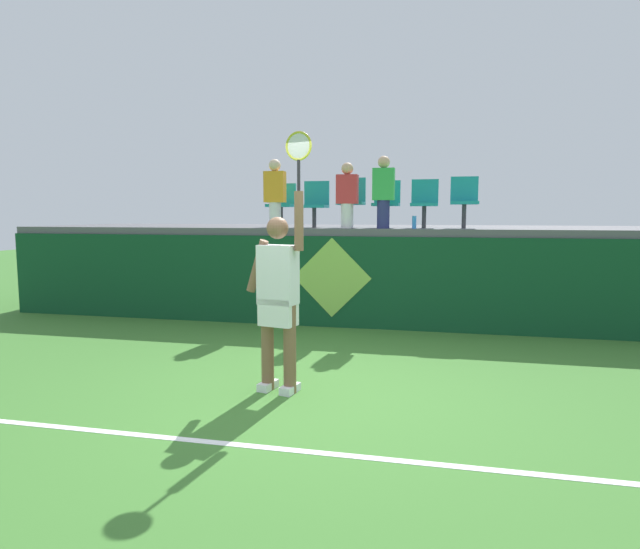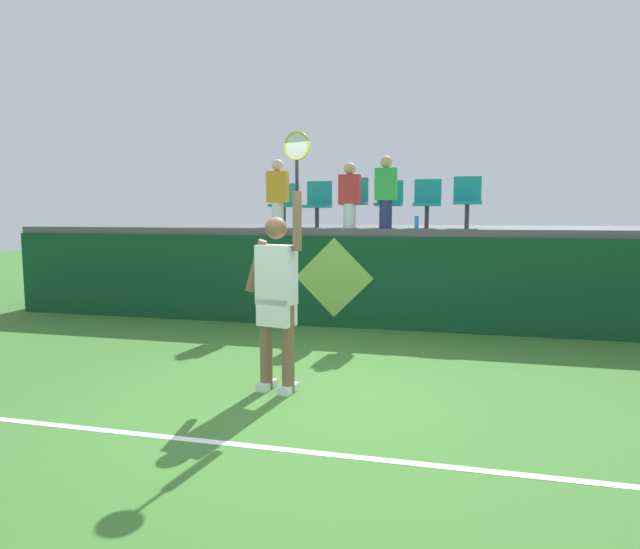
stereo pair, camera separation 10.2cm
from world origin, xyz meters
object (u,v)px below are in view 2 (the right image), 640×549
object	(u,v)px
stadium_chair_0	(285,202)
tennis_ball	(275,382)
spectator_1	(386,191)
water_bottle	(417,222)
tennis_player	(277,294)
stadium_chair_2	(354,199)
stadium_chair_5	(467,199)
spectator_0	(350,194)
stadium_chair_1	(318,202)
spectator_2	(278,192)
stadium_chair_4	(427,201)
stadium_chair_3	(389,201)

from	to	relation	value
stadium_chair_0	tennis_ball	bearing A→B (deg)	-74.29
spectator_1	water_bottle	bearing A→B (deg)	-5.12
tennis_player	spectator_1	world-z (taller)	spectator_1
stadium_chair_2	stadium_chair_5	bearing A→B (deg)	-0.03
tennis_ball	stadium_chair_5	world-z (taller)	stadium_chair_5
tennis_player	stadium_chair_0	size ratio (longest dim) A/B	3.41
spectator_0	tennis_player	bearing A→B (deg)	-91.13
stadium_chair_1	spectator_2	xyz separation A→B (m)	(-0.59, -0.41, 0.16)
stadium_chair_4	tennis_ball	bearing A→B (deg)	-109.88
water_bottle	stadium_chair_1	bearing A→B (deg)	163.52
spectator_2	stadium_chair_4	bearing A→B (deg)	9.44
stadium_chair_1	spectator_0	bearing A→B (deg)	-34.41
stadium_chair_3	stadium_chair_5	size ratio (longest dim) A/B	0.94
tennis_ball	stadium_chair_1	xyz separation A→B (m)	(-0.47, 3.81, 1.98)
stadium_chair_5	spectator_0	distance (m)	1.90
water_bottle	stadium_chair_5	distance (m)	0.99
spectator_2	stadium_chair_5	bearing A→B (deg)	7.53
tennis_player	spectator_0	size ratio (longest dim) A/B	2.47
tennis_ball	stadium_chair_1	distance (m)	4.32
tennis_player	stadium_chair_0	bearing A→B (deg)	106.21
tennis_ball	stadium_chair_4	distance (m)	4.51
stadium_chair_1	spectator_0	size ratio (longest dim) A/B	0.76
tennis_ball	spectator_0	bearing A→B (deg)	87.29
water_bottle	stadium_chair_5	bearing A→B (deg)	33.41
spectator_0	spectator_2	distance (m)	1.23
stadium_chair_4	spectator_2	bearing A→B (deg)	-170.56
water_bottle	stadium_chair_3	world-z (taller)	stadium_chair_3
stadium_chair_2	spectator_0	size ratio (longest dim) A/B	0.80
spectator_0	spectator_2	size ratio (longest dim) A/B	0.93
stadium_chair_0	tennis_player	bearing A→B (deg)	-73.79
tennis_player	stadium_chair_2	bearing A→B (deg)	88.99
stadium_chair_5	stadium_chair_4	bearing A→B (deg)	-179.95
spectator_0	spectator_1	distance (m)	0.59
tennis_ball	stadium_chair_3	world-z (taller)	stadium_chair_3
spectator_0	stadium_chair_4	bearing A→B (deg)	19.56
stadium_chair_4	stadium_chair_5	bearing A→B (deg)	0.05
stadium_chair_3	stadium_chair_0	bearing A→B (deg)	-179.94
stadium_chair_1	tennis_player	bearing A→B (deg)	-81.96
stadium_chair_1	spectator_1	distance (m)	1.32
tennis_ball	stadium_chair_0	distance (m)	4.42
stadium_chair_1	stadium_chair_4	xyz separation A→B (m)	(1.85, -0.00, 0.01)
tennis_ball	stadium_chair_1	size ratio (longest dim) A/B	0.08
spectator_1	stadium_chair_2	bearing A→B (deg)	141.88
stadium_chair_4	spectator_0	distance (m)	1.29
stadium_chair_2	spectator_0	world-z (taller)	spectator_0
stadium_chair_5	spectator_2	distance (m)	3.11
stadium_chair_4	stadium_chair_2	bearing A→B (deg)	179.93
water_bottle	stadium_chair_2	size ratio (longest dim) A/B	0.24
stadium_chair_0	spectator_1	xyz separation A→B (m)	(1.82, -0.46, 0.17)
water_bottle	stadium_chair_4	world-z (taller)	stadium_chair_4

